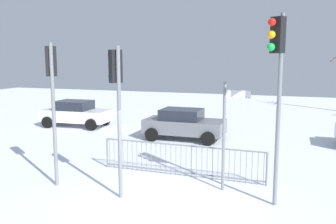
{
  "coord_description": "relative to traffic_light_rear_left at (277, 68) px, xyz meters",
  "views": [
    {
      "loc": [
        3.4,
        -8.81,
        3.97
      ],
      "look_at": [
        -0.78,
        3.64,
        1.99
      ],
      "focal_mm": 39.63,
      "sensor_mm": 36.0,
      "label": 1
    }
  ],
  "objects": [
    {
      "name": "traffic_light_mid_left",
      "position": [
        -6.52,
        -0.32,
        -0.48
      ],
      "size": [
        0.45,
        0.48,
        4.37
      ],
      "rotation": [
        0.0,
        0.0,
        0.68
      ],
      "color": "slate",
      "rests_on": "ground"
    },
    {
      "name": "pedestrian_guard_railing",
      "position": [
        -3.02,
        1.67,
        -3.13
      ],
      "size": [
        5.64,
        0.24,
        1.07
      ],
      "rotation": [
        0.0,
        0.0,
        -0.03
      ],
      "color": "slate",
      "rests_on": "ground"
    },
    {
      "name": "car_white_trailing",
      "position": [
        -11.22,
        8.26,
        -2.92
      ],
      "size": [
        3.87,
        2.07,
        1.47
      ],
      "rotation": [
        0.0,
        0.0,
        0.05
      ],
      "color": "silver",
      "rests_on": "ground"
    },
    {
      "name": "traffic_light_foreground_left",
      "position": [
        -4.21,
        -0.63,
        -0.57
      ],
      "size": [
        0.49,
        0.44,
        4.25
      ],
      "rotation": [
        0.0,
        0.0,
        0.93
      ],
      "color": "slate",
      "rests_on": "ground"
    },
    {
      "name": "traffic_light_rear_left",
      "position": [
        0.0,
        0.0,
        0.0
      ],
      "size": [
        0.44,
        0.49,
        5.04
      ],
      "rotation": [
        0.0,
        0.0,
        2.53
      ],
      "color": "slate",
      "rests_on": "ground"
    },
    {
      "name": "direction_sign_post",
      "position": [
        -1.39,
        0.79,
        -1.87
      ],
      "size": [
        0.79,
        0.12,
        3.25
      ],
      "rotation": [
        0.0,
        0.0,
        -0.08
      ],
      "color": "slate",
      "rests_on": "ground"
    },
    {
      "name": "ground_plane",
      "position": [
        -3.02,
        -1.01,
        -3.68
      ],
      "size": [
        60.0,
        60.0,
        0.0
      ],
      "primitive_type": "plane",
      "color": "white"
    },
    {
      "name": "car_grey_far",
      "position": [
        -4.46,
        6.99,
        -2.92
      ],
      "size": [
        3.81,
        1.95,
        1.47
      ],
      "rotation": [
        0.0,
        0.0,
        -0.01
      ],
      "color": "slate",
      "rests_on": "ground"
    }
  ]
}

